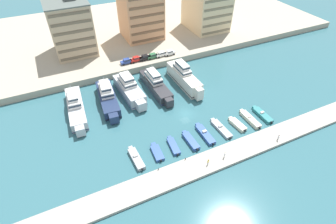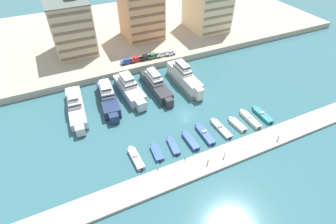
# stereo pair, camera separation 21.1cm
# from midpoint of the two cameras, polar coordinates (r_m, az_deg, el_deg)

# --- Properties ---
(ground_plane) EXTENTS (400.00, 400.00, 0.00)m
(ground_plane) POSITION_cam_midpoint_polar(r_m,az_deg,el_deg) (75.57, 3.95, -0.41)
(ground_plane) COLOR #336670
(quay_promenade) EXTENTS (180.00, 70.00, 2.32)m
(quay_promenade) POSITION_cam_midpoint_polar(r_m,az_deg,el_deg) (124.44, -10.06, 17.09)
(quay_promenade) COLOR #ADA38E
(quay_promenade) RESTS_ON ground
(pier_dock) EXTENTS (120.00, 6.03, 0.71)m
(pier_dock) POSITION_cam_midpoint_polar(r_m,az_deg,el_deg) (64.94, 11.54, -9.63)
(pier_dock) COLOR #A8A399
(pier_dock) RESTS_ON ground
(yacht_silver_far_left) EXTENTS (5.57, 21.08, 7.73)m
(yacht_silver_far_left) POSITION_cam_midpoint_polar(r_m,az_deg,el_deg) (79.24, -19.38, 1.22)
(yacht_silver_far_left) COLOR silver
(yacht_silver_far_left) RESTS_ON ground
(yacht_navy_left) EXTENTS (6.13, 19.91, 7.82)m
(yacht_navy_left) POSITION_cam_midpoint_polar(r_m,az_deg,el_deg) (80.13, -12.93, 3.20)
(yacht_navy_left) COLOR navy
(yacht_navy_left) RESTS_ON ground
(yacht_silver_mid_left) EXTENTS (6.00, 18.97, 8.07)m
(yacht_silver_mid_left) POSITION_cam_midpoint_polar(r_m,az_deg,el_deg) (82.23, -8.32, 5.08)
(yacht_silver_mid_left) COLOR silver
(yacht_silver_mid_left) RESTS_ON ground
(yacht_charcoal_center_left) EXTENTS (4.61, 20.17, 7.80)m
(yacht_charcoal_center_left) POSITION_cam_midpoint_polar(r_m,az_deg,el_deg) (83.68, -2.63, 6.09)
(yacht_charcoal_center_left) COLOR #333338
(yacht_charcoal_center_left) RESTS_ON ground
(yacht_ivory_center) EXTENTS (4.39, 20.14, 9.05)m
(yacht_ivory_center) POSITION_cam_midpoint_polar(r_m,az_deg,el_deg) (85.95, 3.61, 7.54)
(yacht_ivory_center) COLOR silver
(yacht_ivory_center) RESTS_ON ground
(motorboat_grey_far_left) EXTENTS (2.18, 7.92, 1.44)m
(motorboat_grey_far_left) POSITION_cam_midpoint_polar(r_m,az_deg,el_deg) (63.72, -6.90, -9.96)
(motorboat_grey_far_left) COLOR #9EA3A8
(motorboat_grey_far_left) RESTS_ON ground
(motorboat_blue_left) EXTENTS (2.45, 6.23, 0.85)m
(motorboat_blue_left) POSITION_cam_midpoint_polar(r_m,az_deg,el_deg) (64.66, -2.36, -8.76)
(motorboat_blue_left) COLOR #33569E
(motorboat_blue_left) RESTS_ON ground
(motorboat_blue_mid_left) EXTENTS (2.31, 6.62, 0.86)m
(motorboat_blue_mid_left) POSITION_cam_midpoint_polar(r_m,az_deg,el_deg) (66.01, 1.23, -7.38)
(motorboat_blue_mid_left) COLOR #33569E
(motorboat_blue_mid_left) RESTS_ON ground
(motorboat_blue_center_left) EXTENTS (1.97, 7.24, 1.00)m
(motorboat_blue_center_left) POSITION_cam_midpoint_polar(r_m,az_deg,el_deg) (67.30, 5.00, -6.27)
(motorboat_blue_center_left) COLOR #33569E
(motorboat_blue_center_left) RESTS_ON ground
(motorboat_blue_center) EXTENTS (2.03, 8.44, 1.42)m
(motorboat_blue_center) POSITION_cam_midpoint_polar(r_m,az_deg,el_deg) (69.40, 8.11, -4.80)
(motorboat_blue_center) COLOR #33569E
(motorboat_blue_center) RESTS_ON ground
(motorboat_grey_center_right) EXTENTS (2.26, 8.50, 1.34)m
(motorboat_grey_center_right) POSITION_cam_midpoint_polar(r_m,az_deg,el_deg) (71.74, 11.54, -3.56)
(motorboat_grey_center_right) COLOR #9EA3A8
(motorboat_grey_center_right) RESTS_ON ground
(motorboat_cream_mid_right) EXTENTS (2.44, 6.35, 0.99)m
(motorboat_cream_mid_right) POSITION_cam_midpoint_polar(r_m,az_deg,el_deg) (73.80, 14.95, -2.67)
(motorboat_cream_mid_right) COLOR beige
(motorboat_cream_mid_right) RESTS_ON ground
(motorboat_cream_right) EXTENTS (1.83, 8.33, 1.48)m
(motorboat_cream_right) POSITION_cam_midpoint_polar(r_m,az_deg,el_deg) (76.36, 17.50, -1.52)
(motorboat_cream_right) COLOR beige
(motorboat_cream_right) RESTS_ON ground
(motorboat_teal_far_right) EXTENTS (2.07, 7.87, 1.35)m
(motorboat_teal_far_right) POSITION_cam_midpoint_polar(r_m,az_deg,el_deg) (79.03, 19.95, -0.61)
(motorboat_teal_far_right) COLOR teal
(motorboat_teal_far_right) RESTS_ON ground
(car_blue_far_left) EXTENTS (4.19, 2.10, 1.80)m
(car_blue_far_left) POSITION_cam_midpoint_polar(r_m,az_deg,el_deg) (94.82, -8.92, 10.91)
(car_blue_far_left) COLOR #28428E
(car_blue_far_left) RESTS_ON quay_promenade
(car_red_left) EXTENTS (4.24, 2.21, 1.80)m
(car_red_left) POSITION_cam_midpoint_polar(r_m,az_deg,el_deg) (95.68, -6.87, 11.40)
(car_red_left) COLOR red
(car_red_left) RESTS_ON quay_promenade
(car_black_mid_left) EXTENTS (4.15, 2.03, 1.80)m
(car_black_mid_left) POSITION_cam_midpoint_polar(r_m,az_deg,el_deg) (96.40, -4.96, 11.78)
(car_black_mid_left) COLOR black
(car_black_mid_left) RESTS_ON quay_promenade
(car_green_center_left) EXTENTS (4.18, 2.09, 1.80)m
(car_green_center_left) POSITION_cam_midpoint_polar(r_m,az_deg,el_deg) (97.18, -3.27, 12.12)
(car_green_center_left) COLOR #2D6642
(car_green_center_left) RESTS_ON quay_promenade
(car_white_center) EXTENTS (4.22, 2.18, 1.80)m
(car_white_center) POSITION_cam_midpoint_polar(r_m,az_deg,el_deg) (98.29, -1.41, 12.52)
(car_white_center) COLOR white
(car_white_center) RESTS_ON quay_promenade
(car_white_center_right) EXTENTS (4.14, 2.01, 1.80)m
(car_white_center_right) POSITION_cam_midpoint_polar(r_m,az_deg,el_deg) (99.28, 0.50, 12.84)
(car_white_center_right) COLOR white
(car_white_center_right) RESTS_ON quay_promenade
(apartment_block_far_left) EXTENTS (14.37, 15.97, 20.66)m
(apartment_block_far_left) POSITION_cam_midpoint_polar(r_m,az_deg,el_deg) (104.33, -20.29, 16.94)
(apartment_block_far_left) COLOR #C6AD89
(apartment_block_far_left) RESTS_ON quay_promenade
(apartment_block_left) EXTENTS (15.12, 15.19, 27.79)m
(apartment_block_left) POSITION_cam_midpoint_polar(r_m,az_deg,el_deg) (110.24, -5.95, 22.28)
(apartment_block_left) COLOR tan
(apartment_block_left) RESTS_ON quay_promenade
(apartment_block_mid_left) EXTENTS (15.04, 18.29, 24.57)m
(apartment_block_mid_left) POSITION_cam_midpoint_polar(r_m,az_deg,el_deg) (119.80, 8.68, 22.73)
(apartment_block_mid_left) COLOR beige
(apartment_block_mid_left) RESTS_ON quay_promenade
(pedestrian_near_edge) EXTENTS (0.55, 0.44, 1.66)m
(pedestrian_near_edge) POSITION_cam_midpoint_polar(r_m,az_deg,el_deg) (61.82, 8.79, -10.62)
(pedestrian_near_edge) COLOR #282D3D
(pedestrian_near_edge) RESTS_ON pier_dock
(pedestrian_mid_deck) EXTENTS (0.44, 0.58, 1.72)m
(pedestrian_mid_deck) POSITION_cam_midpoint_polar(r_m,az_deg,el_deg) (71.87, 23.02, -5.08)
(pedestrian_mid_deck) COLOR #4C515B
(pedestrian_mid_deck) RESTS_ON pier_dock
(pedestrian_far_side) EXTENTS (0.48, 0.53, 1.72)m
(pedestrian_far_side) POSITION_cam_midpoint_polar(r_m,az_deg,el_deg) (63.86, 12.31, -9.01)
(pedestrian_far_side) COLOR #4C515B
(pedestrian_far_side) RESTS_ON pier_dock
(bollard_west) EXTENTS (0.20, 0.20, 0.61)m
(bollard_west) POSITION_cam_midpoint_polar(r_m,az_deg,el_deg) (60.73, -2.09, -12.26)
(bollard_west) COLOR #2D2D33
(bollard_west) RESTS_ON pier_dock
(bollard_west_mid) EXTENTS (0.20, 0.20, 0.61)m
(bollard_west_mid) POSITION_cam_midpoint_polar(r_m,az_deg,el_deg) (62.65, 3.84, -10.10)
(bollard_west_mid) COLOR #2D2D33
(bollard_west_mid) RESTS_ON pier_dock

